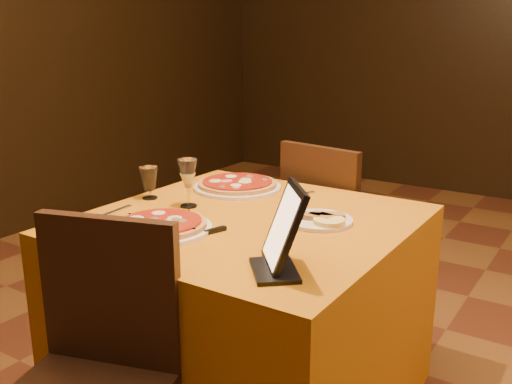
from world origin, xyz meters
The scene contains 11 objects.
main_table centered at (-0.50, -0.11, 0.38)m, with size 1.10×1.10×0.75m, color #B86C0B.
chair_main_far centered at (-0.50, 0.70, 0.46)m, with size 0.42×0.42×0.91m, color black, non-canonical shape.
pizza_near centered at (-0.67, -0.38, 0.77)m, with size 0.34×0.34×0.03m.
pizza_far centered at (-0.77, 0.21, 0.77)m, with size 0.37×0.37×0.03m.
cutlet_dish centered at (-0.27, -0.01, 0.76)m, with size 0.24×0.24×0.03m.
wine_glass centered at (-0.77, -0.11, 0.84)m, with size 0.07×0.07×0.19m, color #E7E383, non-canonical shape.
water_glass centered at (-0.98, -0.11, 0.81)m, with size 0.07×0.07×0.13m, color silver, non-canonical shape.
tablet centered at (-0.17, -0.42, 0.87)m, with size 0.21×0.02×0.24m, color black.
knife centered at (-0.53, -0.38, 0.75)m, with size 0.21×0.02×0.01m, color #A3A2A9.
fork_near centered at (-0.96, -0.31, 0.75)m, with size 0.16×0.02×0.01m, color silver.
fork_far centered at (-0.49, 0.26, 0.75)m, with size 0.17×0.02×0.01m, color #B2B1B8.
Camera 1 is at (0.59, -1.73, 1.39)m, focal length 40.00 mm.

